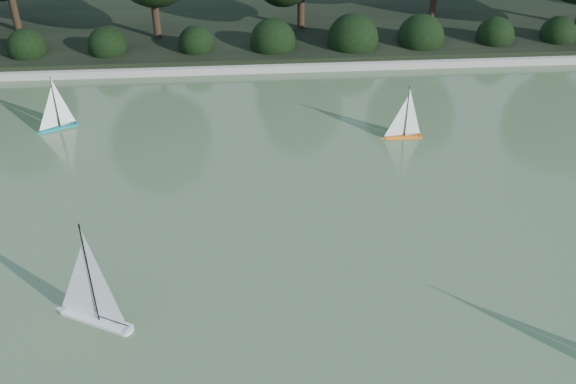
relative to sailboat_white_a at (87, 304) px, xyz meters
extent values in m
plane|color=#3F5131|center=(2.98, -0.27, -0.28)|extent=(80.00, 80.00, 0.00)
cube|color=gray|center=(2.98, 8.73, -0.19)|extent=(40.00, 0.35, 0.18)
cube|color=black|center=(2.98, 12.73, -0.13)|extent=(40.00, 8.00, 0.30)
cylinder|color=black|center=(-4.02, 11.53, 0.40)|extent=(0.20, 0.20, 1.37)
cylinder|color=black|center=(-0.02, 10.63, 0.55)|extent=(0.20, 0.20, 1.66)
cylinder|color=black|center=(3.98, 11.13, 0.35)|extent=(0.20, 0.20, 1.26)
sphere|color=black|center=(-3.02, 9.63, 0.17)|extent=(1.10, 1.10, 1.10)
sphere|color=black|center=(-1.02, 9.63, 0.17)|extent=(1.10, 1.10, 1.10)
sphere|color=black|center=(0.98, 9.63, 0.17)|extent=(1.10, 1.10, 1.10)
sphere|color=black|center=(2.98, 9.63, 0.17)|extent=(1.10, 1.10, 1.10)
sphere|color=black|center=(4.98, 9.63, 0.17)|extent=(1.10, 1.10, 1.10)
sphere|color=black|center=(6.98, 9.63, 0.17)|extent=(1.10, 1.10, 1.10)
sphere|color=black|center=(8.98, 9.63, 0.17)|extent=(1.10, 1.10, 1.10)
sphere|color=black|center=(10.98, 9.63, 0.17)|extent=(1.10, 1.10, 1.10)
cube|color=silver|center=(0.09, -0.04, -0.23)|extent=(1.03, 0.66, 0.11)
cone|color=silver|center=(-0.46, 0.23, -0.23)|extent=(0.28, 0.28, 0.21)
cylinder|color=silver|center=(0.56, -0.28, -0.23)|extent=(0.17, 0.17, 0.11)
cylinder|color=black|center=(0.13, -0.07, 0.64)|extent=(0.03, 0.03, 1.63)
cylinder|color=black|center=(0.34, -0.17, -0.11)|extent=(0.44, 0.23, 0.02)
cube|color=orange|center=(5.56, 4.93, -0.24)|extent=(0.73, 0.16, 0.07)
cone|color=orange|center=(5.14, 4.92, -0.24)|extent=(0.15, 0.15, 0.14)
cylinder|color=orange|center=(5.92, 4.93, -0.24)|extent=(0.09, 0.09, 0.07)
cylinder|color=black|center=(5.59, 4.93, 0.35)|extent=(0.01, 0.01, 1.12)
cylinder|color=black|center=(5.75, 4.93, -0.16)|extent=(0.33, 0.02, 0.01)
cube|color=#117F7F|center=(-1.72, 5.88, -0.24)|extent=(0.73, 0.47, 0.07)
cone|color=#117F7F|center=(-2.11, 5.69, -0.24)|extent=(0.20, 0.20, 0.15)
cylinder|color=#117F7F|center=(-1.39, 6.05, -0.24)|extent=(0.12, 0.12, 0.07)
cylinder|color=black|center=(-1.69, 5.90, 0.37)|extent=(0.02, 0.02, 1.16)
cylinder|color=black|center=(-1.54, 5.97, -0.16)|extent=(0.31, 0.16, 0.01)
camera|label=1|loc=(2.27, -6.72, 6.13)|focal=40.00mm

